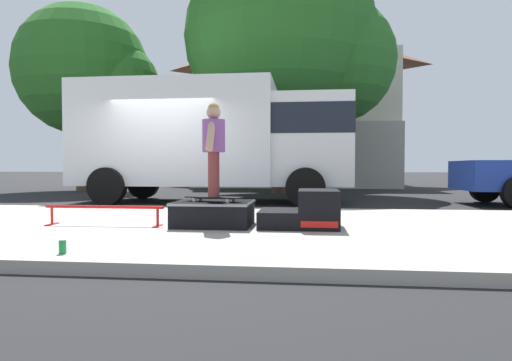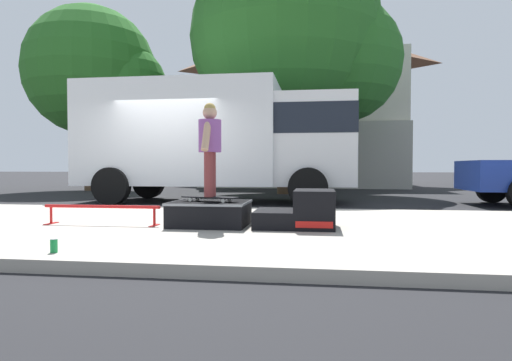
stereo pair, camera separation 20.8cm
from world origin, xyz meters
The scene contains 12 objects.
ground_plane centered at (0.00, 0.00, 0.00)m, with size 140.00×140.00×0.00m, color black.
sidewalk_slab centered at (0.00, -3.00, 0.06)m, with size 50.00×5.00×0.12m, color #A8A093.
skate_box centered at (2.12, -3.16, 0.30)m, with size 1.02×0.87×0.32m.
kicker_ramp centered at (3.35, -3.16, 0.32)m, with size 1.03×0.81×0.49m.
grind_rail centered at (0.64, -3.29, 0.33)m, with size 1.66×0.28×0.27m.
skateboard centered at (2.13, -3.19, 0.50)m, with size 0.81×0.40×0.07m.
skater_kid centered at (2.13, -3.19, 1.25)m, with size 0.30×0.64×1.25m.
soda_can centered at (1.15, -5.18, 0.18)m, with size 0.07×0.07×0.13m.
box_truck centered at (1.01, 2.20, 1.70)m, with size 6.91×2.63×3.05m.
street_tree_main centered at (-4.89, 7.13, 4.46)m, with size 5.45×4.96×7.09m.
street_tree_neighbour centered at (2.83, 6.00, 5.05)m, with size 7.04×6.40×8.43m.
house_behind centered at (2.84, 13.76, 4.24)m, with size 9.54×8.23×8.40m.
Camera 2 is at (3.56, -8.91, 0.91)m, focal length 30.86 mm.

